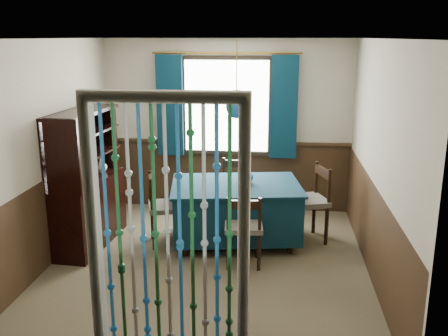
# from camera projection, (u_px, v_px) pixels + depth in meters

# --- Properties ---
(floor) EXTENTS (4.00, 4.00, 0.00)m
(floor) POSITION_uv_depth(u_px,v_px,m) (208.00, 265.00, 5.69)
(floor) COLOR brown
(floor) RESTS_ON ground
(ceiling) EXTENTS (4.00, 4.00, 0.00)m
(ceiling) POSITION_uv_depth(u_px,v_px,m) (206.00, 39.00, 5.05)
(ceiling) COLOR silver
(ceiling) RESTS_ON ground
(wall_back) EXTENTS (3.60, 0.00, 3.60)m
(wall_back) POSITION_uv_depth(u_px,v_px,m) (227.00, 126.00, 7.29)
(wall_back) COLOR #BCB29A
(wall_back) RESTS_ON ground
(wall_front) EXTENTS (3.60, 0.00, 3.60)m
(wall_front) POSITION_uv_depth(u_px,v_px,m) (165.00, 227.00, 3.45)
(wall_front) COLOR #BCB29A
(wall_front) RESTS_ON ground
(wall_left) EXTENTS (0.00, 4.00, 4.00)m
(wall_left) POSITION_uv_depth(u_px,v_px,m) (48.00, 154.00, 5.56)
(wall_left) COLOR #BCB29A
(wall_left) RESTS_ON ground
(wall_right) EXTENTS (0.00, 4.00, 4.00)m
(wall_right) POSITION_uv_depth(u_px,v_px,m) (379.00, 163.00, 5.17)
(wall_right) COLOR #BCB29A
(wall_right) RESTS_ON ground
(wainscot_back) EXTENTS (3.60, 0.00, 3.60)m
(wainscot_back) POSITION_uv_depth(u_px,v_px,m) (227.00, 176.00, 7.47)
(wainscot_back) COLOR #372415
(wainscot_back) RESTS_ON ground
(wainscot_front) EXTENTS (3.60, 0.00, 3.60)m
(wainscot_front) POSITION_uv_depth(u_px,v_px,m) (169.00, 322.00, 3.65)
(wainscot_front) COLOR #372415
(wainscot_front) RESTS_ON ground
(wainscot_left) EXTENTS (0.00, 4.00, 4.00)m
(wainscot_left) POSITION_uv_depth(u_px,v_px,m) (55.00, 217.00, 5.75)
(wainscot_left) COLOR #372415
(wainscot_left) RESTS_ON ground
(wainscot_right) EXTENTS (0.00, 4.00, 4.00)m
(wainscot_right) POSITION_uv_depth(u_px,v_px,m) (372.00, 230.00, 5.36)
(wainscot_right) COLOR #372415
(wainscot_right) RESTS_ON ground
(window) EXTENTS (1.32, 0.12, 1.42)m
(window) POSITION_uv_depth(u_px,v_px,m) (227.00, 106.00, 7.16)
(window) COLOR black
(window) RESTS_ON wall_back
(doorway) EXTENTS (1.16, 0.12, 2.18)m
(doorway) POSITION_uv_depth(u_px,v_px,m) (168.00, 250.00, 3.55)
(doorway) COLOR silver
(doorway) RESTS_ON ground
(dining_table) EXTENTS (1.73, 1.33, 0.76)m
(dining_table) POSITION_uv_depth(u_px,v_px,m) (236.00, 209.00, 6.23)
(dining_table) COLOR #0A2636
(dining_table) RESTS_ON floor
(chair_near) EXTENTS (0.46, 0.44, 0.85)m
(chair_near) POSITION_uv_depth(u_px,v_px,m) (244.00, 228.00, 5.57)
(chair_near) COLOR black
(chair_near) RESTS_ON floor
(chair_far) EXTENTS (0.44, 0.42, 0.89)m
(chair_far) POSITION_uv_depth(u_px,v_px,m) (236.00, 190.00, 6.88)
(chair_far) COLOR black
(chair_far) RESTS_ON floor
(chair_left) EXTENTS (0.54, 0.55, 0.90)m
(chair_left) POSITION_uv_depth(u_px,v_px,m) (164.00, 207.00, 6.16)
(chair_left) COLOR black
(chair_left) RESTS_ON floor
(chair_right) EXTENTS (0.59, 0.60, 0.97)m
(chair_right) POSITION_uv_depth(u_px,v_px,m) (309.00, 201.00, 6.26)
(chair_right) COLOR black
(chair_right) RESTS_ON floor
(sideboard) EXTENTS (0.53, 1.31, 1.68)m
(sideboard) POSITION_uv_depth(u_px,v_px,m) (88.00, 199.00, 6.13)
(sideboard) COLOR black
(sideboard) RESTS_ON floor
(pendant_lamp) EXTENTS (0.26, 0.26, 0.92)m
(pendant_lamp) POSITION_uv_depth(u_px,v_px,m) (236.00, 104.00, 5.89)
(pendant_lamp) COLOR olive
(pendant_lamp) RESTS_ON ceiling
(vase_table) EXTENTS (0.20, 0.20, 0.18)m
(vase_table) POSITION_uv_depth(u_px,v_px,m) (246.00, 176.00, 6.18)
(vase_table) COLOR #155795
(vase_table) RESTS_ON dining_table
(bowl_shelf) EXTENTS (0.22, 0.22, 0.05)m
(bowl_shelf) POSITION_uv_depth(u_px,v_px,m) (80.00, 158.00, 5.72)
(bowl_shelf) COLOR beige
(bowl_shelf) RESTS_ON sideboard
(vase_sideboard) EXTENTS (0.19, 0.19, 0.20)m
(vase_sideboard) POSITION_uv_depth(u_px,v_px,m) (100.00, 165.00, 6.36)
(vase_sideboard) COLOR beige
(vase_sideboard) RESTS_ON sideboard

